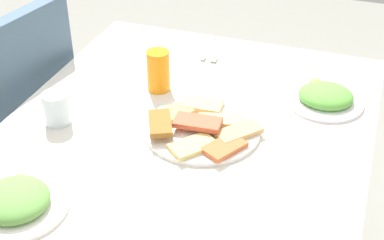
{
  "coord_description": "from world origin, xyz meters",
  "views": [
    {
      "loc": [
        -1.15,
        -0.42,
        1.59
      ],
      "look_at": [
        -0.0,
        -0.02,
        0.77
      ],
      "focal_mm": 52.76,
      "sensor_mm": 36.0,
      "label": 1
    }
  ],
  "objects_px": {
    "paper_napkin": "(214,50)",
    "fork": "(219,49)",
    "dining_table": "(186,151)",
    "pide_platter": "(201,128)",
    "soda_can": "(158,71)",
    "drinking_glass": "(57,108)",
    "spoon": "(209,48)",
    "salad_plate_rice": "(15,201)",
    "dining_chair": "(10,120)",
    "salad_plate_greens": "(325,97)"
  },
  "relations": [
    {
      "from": "salad_plate_greens",
      "to": "soda_can",
      "type": "distance_m",
      "value": 0.48
    },
    {
      "from": "pide_platter",
      "to": "salad_plate_greens",
      "type": "height_order",
      "value": "salad_plate_greens"
    },
    {
      "from": "soda_can",
      "to": "fork",
      "type": "distance_m",
      "value": 0.31
    },
    {
      "from": "drinking_glass",
      "to": "pide_platter",
      "type": "bearing_deg",
      "value": -77.73
    },
    {
      "from": "pide_platter",
      "to": "paper_napkin",
      "type": "xyz_separation_m",
      "value": [
        0.46,
        0.11,
        -0.01
      ]
    },
    {
      "from": "dining_chair",
      "to": "salad_plate_rice",
      "type": "height_order",
      "value": "dining_chair"
    },
    {
      "from": "dining_table",
      "to": "salad_plate_greens",
      "type": "xyz_separation_m",
      "value": [
        0.25,
        -0.33,
        0.1
      ]
    },
    {
      "from": "spoon",
      "to": "pide_platter",
      "type": "bearing_deg",
      "value": -168.32
    },
    {
      "from": "dining_chair",
      "to": "paper_napkin",
      "type": "height_order",
      "value": "dining_chair"
    },
    {
      "from": "salad_plate_greens",
      "to": "drinking_glass",
      "type": "height_order",
      "value": "drinking_glass"
    },
    {
      "from": "pide_platter",
      "to": "spoon",
      "type": "bearing_deg",
      "value": 15.56
    },
    {
      "from": "pide_platter",
      "to": "soda_can",
      "type": "bearing_deg",
      "value": 48.0
    },
    {
      "from": "soda_can",
      "to": "spoon",
      "type": "relative_size",
      "value": 0.69
    },
    {
      "from": "fork",
      "to": "dining_table",
      "type": "bearing_deg",
      "value": -178.02
    },
    {
      "from": "soda_can",
      "to": "fork",
      "type": "bearing_deg",
      "value": -17.73
    },
    {
      "from": "salad_plate_rice",
      "to": "soda_can",
      "type": "relative_size",
      "value": 1.89
    },
    {
      "from": "drinking_glass",
      "to": "soda_can",
      "type": "bearing_deg",
      "value": -37.0
    },
    {
      "from": "dining_chair",
      "to": "drinking_glass",
      "type": "distance_m",
      "value": 0.47
    },
    {
      "from": "spoon",
      "to": "dining_table",
      "type": "bearing_deg",
      "value": -173.57
    },
    {
      "from": "pide_platter",
      "to": "salad_plate_rice",
      "type": "distance_m",
      "value": 0.5
    },
    {
      "from": "salad_plate_rice",
      "to": "drinking_glass",
      "type": "height_order",
      "value": "drinking_glass"
    },
    {
      "from": "paper_napkin",
      "to": "spoon",
      "type": "relative_size",
      "value": 0.81
    },
    {
      "from": "salad_plate_greens",
      "to": "fork",
      "type": "relative_size",
      "value": 1.21
    },
    {
      "from": "fork",
      "to": "soda_can",
      "type": "bearing_deg",
      "value": 158.36
    },
    {
      "from": "salad_plate_greens",
      "to": "salad_plate_rice",
      "type": "relative_size",
      "value": 0.93
    },
    {
      "from": "paper_napkin",
      "to": "fork",
      "type": "height_order",
      "value": "fork"
    },
    {
      "from": "pide_platter",
      "to": "paper_napkin",
      "type": "height_order",
      "value": "pide_platter"
    },
    {
      "from": "dining_chair",
      "to": "spoon",
      "type": "height_order",
      "value": "dining_chair"
    },
    {
      "from": "fork",
      "to": "dining_chair",
      "type": "bearing_deg",
      "value": 114.07
    },
    {
      "from": "dining_table",
      "to": "fork",
      "type": "distance_m",
      "value": 0.47
    },
    {
      "from": "fork",
      "to": "spoon",
      "type": "bearing_deg",
      "value": 86.09
    },
    {
      "from": "dining_table",
      "to": "pide_platter",
      "type": "bearing_deg",
      "value": -96.44
    },
    {
      "from": "salad_plate_greens",
      "to": "paper_napkin",
      "type": "xyz_separation_m",
      "value": [
        0.21,
        0.39,
        -0.02
      ]
    },
    {
      "from": "dining_chair",
      "to": "soda_can",
      "type": "distance_m",
      "value": 0.59
    },
    {
      "from": "dining_chair",
      "to": "fork",
      "type": "distance_m",
      "value": 0.74
    },
    {
      "from": "pide_platter",
      "to": "fork",
      "type": "height_order",
      "value": "pide_platter"
    },
    {
      "from": "paper_napkin",
      "to": "drinking_glass",
      "type": "bearing_deg",
      "value": 154.08
    },
    {
      "from": "drinking_glass",
      "to": "paper_napkin",
      "type": "xyz_separation_m",
      "value": [
        0.54,
        -0.26,
        -0.04
      ]
    },
    {
      "from": "soda_can",
      "to": "paper_napkin",
      "type": "height_order",
      "value": "soda_can"
    },
    {
      "from": "pide_platter",
      "to": "soda_can",
      "type": "xyz_separation_m",
      "value": [
        0.17,
        0.19,
        0.05
      ]
    },
    {
      "from": "soda_can",
      "to": "paper_napkin",
      "type": "distance_m",
      "value": 0.31
    },
    {
      "from": "pide_platter",
      "to": "soda_can",
      "type": "height_order",
      "value": "soda_can"
    },
    {
      "from": "salad_plate_rice",
      "to": "fork",
      "type": "height_order",
      "value": "salad_plate_rice"
    },
    {
      "from": "dining_chair",
      "to": "salad_plate_rice",
      "type": "relative_size",
      "value": 4.06
    },
    {
      "from": "dining_table",
      "to": "drinking_glass",
      "type": "distance_m",
      "value": 0.36
    },
    {
      "from": "dining_table",
      "to": "pide_platter",
      "type": "height_order",
      "value": "pide_platter"
    },
    {
      "from": "dining_table",
      "to": "salad_plate_rice",
      "type": "height_order",
      "value": "salad_plate_rice"
    },
    {
      "from": "drinking_glass",
      "to": "spoon",
      "type": "height_order",
      "value": "drinking_glass"
    },
    {
      "from": "soda_can",
      "to": "pide_platter",
      "type": "bearing_deg",
      "value": -132.0
    },
    {
      "from": "paper_napkin",
      "to": "fork",
      "type": "xyz_separation_m",
      "value": [
        0.0,
        -0.02,
        0.0
      ]
    }
  ]
}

